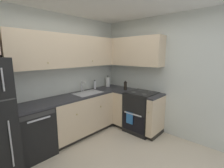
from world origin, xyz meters
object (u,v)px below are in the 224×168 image
paper_towel_roll (108,82)px  oil_bottle (125,86)px  soap_bottle (95,85)px  oven_range (141,112)px  dishwasher (33,132)px

paper_towel_roll → oil_bottle: (-0.01, -0.60, -0.02)m
soap_bottle → oven_range: bearing=-67.3°
paper_towel_roll → oven_range: bearing=-89.4°
dishwasher → oven_range: 2.26m
dishwasher → oven_range: oven_range is taller
dishwasher → paper_towel_roll: paper_towel_roll is taller
soap_bottle → paper_towel_roll: size_ratio=0.74×
paper_towel_roll → dishwasher: bearing=-175.5°
dishwasher → soap_bottle: size_ratio=3.86×
soap_bottle → oil_bottle: (0.43, -0.62, 0.00)m
dishwasher → oven_range: bearing=-23.6°
soap_bottle → paper_towel_roll: (0.44, -0.02, 0.02)m
soap_bottle → paper_towel_roll: 0.44m
oil_bottle → soap_bottle: bearing=125.0°
dishwasher → oil_bottle: 2.17m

